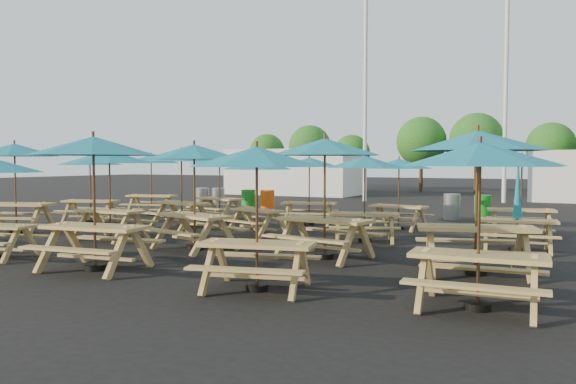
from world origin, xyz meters
The scene contains 34 objects.
ground centered at (0.00, 0.00, 0.00)m, with size 120.00×120.00×0.00m, color black.
picnic_unit_1 centered at (-6.25, -2.97, 2.20)m, with size 3.05×3.05×2.53m.
picnic_unit_2 centered at (-6.49, -0.04, 1.94)m, with size 2.67×2.67×2.23m.
picnic_unit_3 centered at (-6.47, 2.91, 1.99)m, with size 2.61×2.61×2.29m.
picnic_unit_5 centered at (-2.92, -2.77, 2.00)m, with size 2.17×2.17×2.31m.
picnic_unit_6 centered at (-2.89, 0.12, 2.06)m, with size 2.75×2.75×2.37m.
picnic_unit_7 centered at (-3.28, 2.72, 1.98)m, with size 2.64×2.64×2.27m.
picnic_unit_8 centered at (-0.17, -5.91, 2.15)m, with size 2.58×2.58×2.48m.
picnic_unit_9 centered at (-0.01, -3.10, 2.10)m, with size 2.81×2.81×2.41m.
picnic_unit_10 centered at (-0.07, -0.18, 1.83)m, with size 2.49×2.49×2.10m.
picnic_unit_11 centered at (0.17, 2.63, 1.88)m, with size 2.49×2.49×2.17m.
picnic_unit_12 centered at (3.30, -5.96, 1.95)m, with size 2.54×2.54×2.25m.
picnic_unit_13 centered at (3.07, -2.83, 2.17)m, with size 2.71×2.71×2.50m.
picnic_unit_14 centered at (2.98, -0.11, 1.89)m, with size 2.61×2.61×2.17m.
picnic_unit_15 centered at (2.99, 2.84, 1.84)m, with size 2.27×2.27×2.11m.
picnic_unit_16 centered at (6.52, -5.59, 1.97)m, with size 2.26×2.26×2.27m.
picnic_unit_17 centered at (6.11, -3.11, 2.23)m, with size 3.00×3.00×2.56m.
picnic_unit_18 centered at (6.51, 0.01, 0.88)m, with size 1.84×1.65×2.13m.
picnic_unit_19 centered at (6.36, 2.86, 1.90)m, with size 2.38×2.38×2.19m.
waste_bin_0 centered at (-6.55, 6.22, 0.45)m, with size 0.56×0.56×0.90m, color gray.
waste_bin_1 centered at (-5.88, 6.42, 0.45)m, with size 0.56×0.56×0.90m, color gray.
waste_bin_2 centered at (-4.05, 5.87, 0.45)m, with size 0.56×0.56×0.90m, color #177F1C.
waste_bin_3 centered at (-3.18, 5.89, 0.45)m, with size 0.56×0.56×0.90m, color #EA520D.
waste_bin_4 centered at (3.85, 6.43, 0.45)m, with size 0.56×0.56×0.90m, color gray.
waste_bin_5 centered at (4.91, 6.16, 0.45)m, with size 0.56×0.56×0.90m, color #177F1C.
mast_0 centered at (-2.00, 14.00, 6.00)m, with size 0.20×0.20×12.00m, color silver.
mast_1 centered at (4.50, 16.00, 6.00)m, with size 0.20×0.20×12.00m, color silver.
event_tent_0 centered at (-8.00, 18.00, 1.40)m, with size 8.00×4.00×2.80m, color silver.
tree_0 centered at (-14.07, 25.25, 2.83)m, with size 2.80×2.80×4.24m.
tree_1 centered at (-9.74, 23.90, 3.15)m, with size 3.11×3.11×4.72m.
tree_2 centered at (-6.39, 23.65, 2.62)m, with size 2.59×2.59×3.93m.
tree_3 centered at (-1.75, 24.72, 3.41)m, with size 3.36×3.36×5.09m.
tree_4 centered at (1.90, 24.26, 3.46)m, with size 3.41×3.41×5.17m.
tree_5 centered at (6.22, 24.67, 2.97)m, with size 2.94×2.94×4.45m.
Camera 1 is at (7.66, -13.37, 1.98)m, focal length 35.00 mm.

